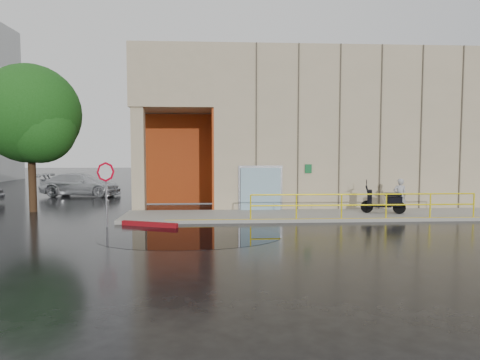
% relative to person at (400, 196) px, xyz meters
% --- Properties ---
extents(ground, '(120.00, 120.00, 0.00)m').
position_rel_person_xyz_m(ground, '(-6.37, -4.50, -0.93)').
color(ground, black).
rests_on(ground, ground).
extents(sidewalk, '(20.00, 3.00, 0.15)m').
position_rel_person_xyz_m(sidewalk, '(-2.37, -0.00, -0.85)').
color(sidewalk, gray).
rests_on(sidewalk, ground).
extents(building, '(20.00, 10.17, 8.00)m').
position_rel_person_xyz_m(building, '(-1.27, 6.48, 3.28)').
color(building, tan).
rests_on(building, ground).
extents(guardrail, '(9.56, 0.06, 1.03)m').
position_rel_person_xyz_m(guardrail, '(-2.12, -1.35, -0.25)').
color(guardrail, yellow).
rests_on(guardrail, sidewalk).
extents(person, '(0.62, 0.46, 1.56)m').
position_rel_person_xyz_m(person, '(0.00, 0.00, 0.00)').
color(person, '#A6A6AB').
rests_on(person, sidewalk).
extents(scooter, '(1.98, 1.19, 1.50)m').
position_rel_person_xyz_m(scooter, '(-0.77, -0.09, 0.08)').
color(scooter, black).
rests_on(scooter, sidewalk).
extents(stop_sign, '(0.55, 0.58, 2.53)m').
position_rel_person_xyz_m(stop_sign, '(-12.53, -2.05, 0.92)').
color(stop_sign, slate).
rests_on(stop_sign, ground).
extents(red_curb, '(2.30, 1.04, 0.18)m').
position_rel_person_xyz_m(red_curb, '(-10.90, -2.00, -0.84)').
color(red_curb, maroon).
rests_on(red_curb, ground).
extents(puddle, '(6.51, 4.26, 0.01)m').
position_rel_person_xyz_m(puddle, '(-9.14, -4.22, -0.93)').
color(puddle, black).
rests_on(puddle, ground).
extents(car_c, '(5.36, 2.77, 1.49)m').
position_rel_person_xyz_m(car_c, '(-17.07, 9.55, -0.19)').
color(car_c, silver).
rests_on(car_c, ground).
extents(tree_near, '(4.71, 4.71, 7.08)m').
position_rel_person_xyz_m(tree_near, '(-17.00, 2.31, 3.60)').
color(tree_near, black).
rests_on(tree_near, ground).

